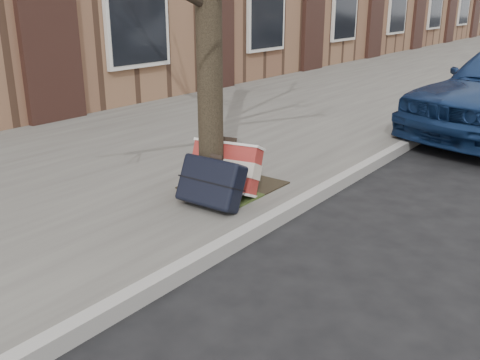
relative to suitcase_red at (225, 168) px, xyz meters
The scene contains 5 objects.
ground 2.20m from the suitcase_red, 26.99° to the right, with size 120.00×120.00×0.00m, color black.
near_sidewalk 14.13m from the suitcase_red, 97.18° to the left, with size 5.00×70.00×0.12m, color #66645D.
dirt_patch 0.34m from the suitcase_red, 106.89° to the left, with size 0.85×0.85×0.01m, color black.
suitcase_red is the anchor object (origin of this frame).
suitcase_navy 0.40m from the suitcase_red, 70.48° to the right, with size 0.62×0.20×0.45m, color black.
Camera 1 is at (1.21, -2.92, 1.96)m, focal length 40.00 mm.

